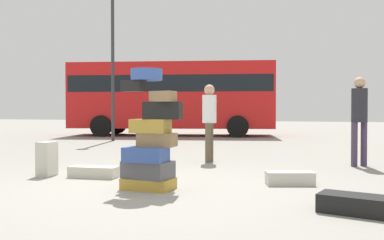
{
  "coord_description": "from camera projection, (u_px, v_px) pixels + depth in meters",
  "views": [
    {
      "loc": [
        2.49,
        -5.28,
        1.07
      ],
      "look_at": [
        0.1,
        1.9,
        0.92
      ],
      "focal_mm": 39.28,
      "sensor_mm": 36.0,
      "label": 1
    }
  ],
  "objects": [
    {
      "name": "ground_plane",
      "position": [
        142.0,
        189.0,
        5.82
      ],
      "size": [
        80.0,
        80.0,
        0.0
      ],
      "primitive_type": "plane",
      "color": "gray"
    },
    {
      "name": "suitcase_tower",
      "position": [
        151.0,
        140.0,
        5.77
      ],
      "size": [
        0.83,
        0.53,
        1.66
      ],
      "color": "#B28C33",
      "rests_on": "ground"
    },
    {
      "name": "suitcase_cream_left_side",
      "position": [
        94.0,
        172.0,
        6.8
      ],
      "size": [
        0.81,
        0.35,
        0.18
      ],
      "primitive_type": "cube",
      "rotation": [
        0.0,
        0.0,
        0.09
      ],
      "color": "beige",
      "rests_on": "ground"
    },
    {
      "name": "suitcase_cream_upright_blue",
      "position": [
        290.0,
        178.0,
        6.14
      ],
      "size": [
        0.74,
        0.49,
        0.19
      ],
      "primitive_type": "cube",
      "rotation": [
        0.0,
        0.0,
        0.32
      ],
      "color": "beige",
      "rests_on": "ground"
    },
    {
      "name": "suitcase_black_behind_tower",
      "position": [
        355.0,
        204.0,
        4.4
      ],
      "size": [
        0.78,
        0.54,
        0.2
      ],
      "primitive_type": "cube",
      "rotation": [
        0.0,
        0.0,
        -0.26
      ],
      "color": "black",
      "rests_on": "ground"
    },
    {
      "name": "suitcase_cream_right_side",
      "position": [
        47.0,
        159.0,
        6.97
      ],
      "size": [
        0.24,
        0.3,
        0.56
      ],
      "primitive_type": "cube",
      "rotation": [
        0.0,
        0.0,
        0.02
      ],
      "color": "beige",
      "rests_on": "ground"
    },
    {
      "name": "person_bearded_onlooker",
      "position": [
        209.0,
        116.0,
        8.85
      ],
      "size": [
        0.3,
        0.34,
        1.64
      ],
      "rotation": [
        0.0,
        0.0,
        -1.55
      ],
      "color": "brown",
      "rests_on": "ground"
    },
    {
      "name": "person_tourist_with_camera",
      "position": [
        359.0,
        113.0,
        8.15
      ],
      "size": [
        0.3,
        0.3,
        1.74
      ],
      "rotation": [
        0.0,
        0.0,
        -2.54
      ],
      "color": "#3F334C",
      "rests_on": "ground"
    },
    {
      "name": "parked_bus",
      "position": [
        172.0,
        94.0,
        18.6
      ],
      "size": [
        9.13,
        4.45,
        3.15
      ],
      "rotation": [
        0.0,
        0.0,
        0.23
      ],
      "color": "red",
      "rests_on": "ground"
    },
    {
      "name": "lamp_post",
      "position": [
        113.0,
        34.0,
        15.17
      ],
      "size": [
        0.36,
        0.36,
        5.91
      ],
      "color": "#333338",
      "rests_on": "ground"
    }
  ]
}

